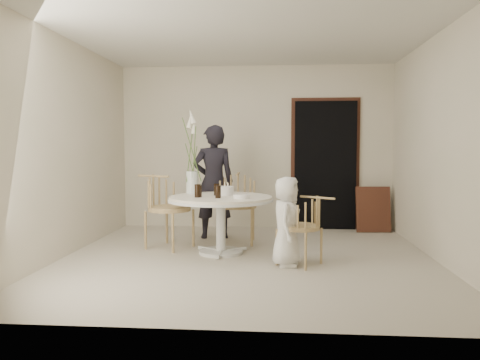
# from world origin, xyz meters

# --- Properties ---
(ground) EXTENTS (4.50, 4.50, 0.00)m
(ground) POSITION_xyz_m (0.00, 0.00, 0.00)
(ground) COLOR #BAAC9F
(ground) RESTS_ON ground
(room_shell) EXTENTS (4.50, 4.50, 4.50)m
(room_shell) POSITION_xyz_m (0.00, 0.00, 1.62)
(room_shell) COLOR silver
(room_shell) RESTS_ON ground
(doorway) EXTENTS (1.00, 0.10, 2.10)m
(doorway) POSITION_xyz_m (1.15, 2.19, 1.05)
(doorway) COLOR black
(doorway) RESTS_ON ground
(door_trim) EXTENTS (1.12, 0.03, 2.22)m
(door_trim) POSITION_xyz_m (1.15, 2.23, 1.11)
(door_trim) COLOR #52261C
(door_trim) RESTS_ON ground
(table) EXTENTS (1.33, 1.33, 0.73)m
(table) POSITION_xyz_m (-0.35, 0.25, 0.62)
(table) COLOR silver
(table) RESTS_ON ground
(picture_frame) EXTENTS (0.56, 0.21, 0.72)m
(picture_frame) POSITION_xyz_m (1.89, 1.95, 0.36)
(picture_frame) COLOR #52261C
(picture_frame) RESTS_ON ground
(chair_far) EXTENTS (0.57, 0.60, 0.98)m
(chair_far) POSITION_xyz_m (-0.21, 1.07, 0.64)
(chair_far) COLOR tan
(chair_far) RESTS_ON ground
(chair_right) EXTENTS (0.61, 0.60, 0.81)m
(chair_right) POSITION_xyz_m (0.71, -0.31, 0.52)
(chair_right) COLOR tan
(chair_right) RESTS_ON ground
(chair_left) EXTENTS (0.72, 0.69, 0.98)m
(chair_left) POSITION_xyz_m (-1.20, 0.57, 0.63)
(chair_left) COLOR tan
(chair_left) RESTS_ON ground
(girl) EXTENTS (0.68, 0.52, 1.68)m
(girl) POSITION_xyz_m (-0.58, 1.27, 0.84)
(girl) COLOR black
(girl) RESTS_ON ground
(boy) EXTENTS (0.38, 0.53, 1.02)m
(boy) POSITION_xyz_m (0.47, -0.32, 0.51)
(boy) COLOR white
(boy) RESTS_ON ground
(birthday_cake) EXTENTS (0.23, 0.23, 0.16)m
(birthday_cake) POSITION_xyz_m (-0.32, 0.42, 0.79)
(birthday_cake) COLOR white
(birthday_cake) RESTS_ON table
(cola_tumbler_a) EXTENTS (0.09, 0.09, 0.14)m
(cola_tumbler_a) POSITION_xyz_m (-0.61, 0.13, 0.80)
(cola_tumbler_a) COLOR black
(cola_tumbler_a) RESTS_ON table
(cola_tumbler_b) EXTENTS (0.08, 0.08, 0.15)m
(cola_tumbler_b) POSITION_xyz_m (-0.36, 0.05, 0.81)
(cola_tumbler_b) COLOR black
(cola_tumbler_b) RESTS_ON table
(cola_tumbler_c) EXTENTS (0.08, 0.08, 0.16)m
(cola_tumbler_c) POSITION_xyz_m (-0.62, 0.11, 0.81)
(cola_tumbler_c) COLOR black
(cola_tumbler_c) RESTS_ON table
(cola_tumbler_d) EXTENTS (0.09, 0.09, 0.15)m
(cola_tumbler_d) POSITION_xyz_m (-0.42, 0.36, 0.81)
(cola_tumbler_d) COLOR black
(cola_tumbler_d) RESTS_ON table
(plate_stack) EXTENTS (0.25, 0.25, 0.05)m
(plate_stack) POSITION_xyz_m (-0.07, 0.02, 0.76)
(plate_stack) COLOR white
(plate_stack) RESTS_ON table
(flower_vase) EXTENTS (0.16, 0.16, 1.12)m
(flower_vase) POSITION_xyz_m (-0.77, 0.58, 1.13)
(flower_vase) COLOR silver
(flower_vase) RESTS_ON table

